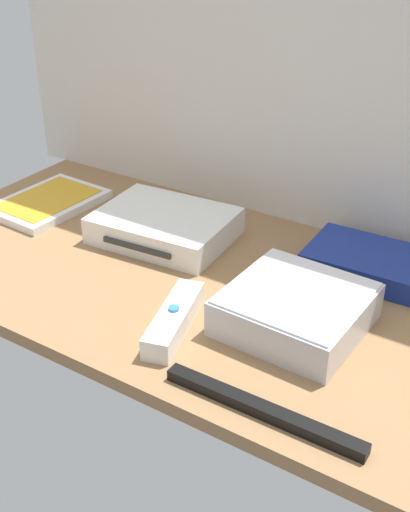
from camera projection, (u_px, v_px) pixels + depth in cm
name	position (u px, v px, depth cm)	size (l,w,h in cm)	color
ground_plane	(205.00, 286.00, 96.12)	(100.00, 48.00, 2.00)	#936D47
back_wall	(294.00, 24.00, 97.59)	(110.00, 1.20, 64.00)	silver
game_console	(165.00, 226.00, 105.72)	(22.17, 17.73, 4.40)	white
mini_computer	(296.00, 309.00, 84.47)	(17.57, 17.57, 5.30)	silver
game_case	(48.00, 202.00, 116.76)	(14.53, 19.65, 1.56)	white
network_router	(370.00, 263.00, 96.51)	(18.37, 12.80, 3.40)	navy
remote_wand	(174.00, 319.00, 84.44)	(7.47, 15.22, 3.40)	white
sensor_bar	(262.00, 410.00, 71.22)	(24.00, 1.80, 1.40)	black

